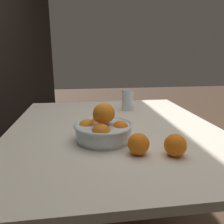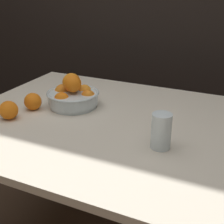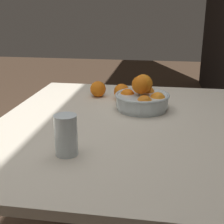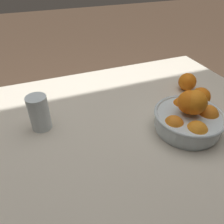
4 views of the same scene
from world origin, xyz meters
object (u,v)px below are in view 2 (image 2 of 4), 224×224
object	(u,v)px
orange_loose_front	(33,101)
fruit_bowl	(73,95)
juice_glass	(161,133)
orange_loose_near_bowl	(9,110)

from	to	relation	value
orange_loose_front	fruit_bowl	bearing A→B (deg)	37.51
fruit_bowl	juice_glass	world-z (taller)	fruit_bowl
orange_loose_near_bowl	orange_loose_front	distance (m)	0.13
fruit_bowl	orange_loose_near_bowl	world-z (taller)	fruit_bowl
fruit_bowl	juice_glass	distance (m)	0.52
juice_glass	orange_loose_near_bowl	world-z (taller)	juice_glass
orange_loose_near_bowl	orange_loose_front	bearing A→B (deg)	77.03
fruit_bowl	juice_glass	size ratio (longest dim) A/B	1.87
juice_glass	orange_loose_near_bowl	xyz separation A→B (m)	(-0.66, -0.03, -0.02)
fruit_bowl	orange_loose_front	xyz separation A→B (m)	(-0.15, -0.11, -0.02)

